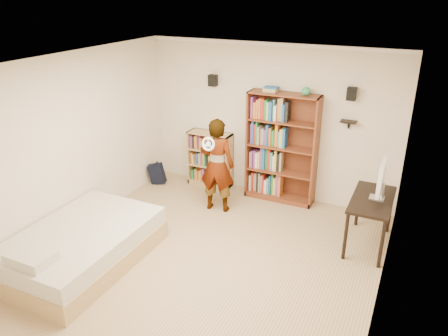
# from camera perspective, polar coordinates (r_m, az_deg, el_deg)

# --- Properties ---
(ground) EXTENTS (4.50, 5.00, 0.01)m
(ground) POSITION_cam_1_polar(r_m,az_deg,el_deg) (6.19, -2.54, -12.26)
(ground) COLOR tan
(ground) RESTS_ON ground
(room_shell) EXTENTS (4.52, 5.02, 2.71)m
(room_shell) POSITION_cam_1_polar(r_m,az_deg,el_deg) (5.38, -2.87, 3.29)
(room_shell) COLOR #EDE4CB
(room_shell) RESTS_ON ground
(crown_molding) EXTENTS (4.50, 5.00, 0.06)m
(crown_molding) POSITION_cam_1_polar(r_m,az_deg,el_deg) (5.14, -3.07, 12.87)
(crown_molding) COLOR white
(crown_molding) RESTS_ON room_shell
(speaker_left) EXTENTS (0.14, 0.12, 0.20)m
(speaker_left) POSITION_cam_1_polar(r_m,az_deg,el_deg) (7.84, -1.47, 11.37)
(speaker_left) COLOR black
(speaker_left) RESTS_ON room_shell
(speaker_right) EXTENTS (0.14, 0.12, 0.20)m
(speaker_right) POSITION_cam_1_polar(r_m,az_deg,el_deg) (7.12, 16.33, 9.28)
(speaker_right) COLOR black
(speaker_right) RESTS_ON room_shell
(wall_shelf) EXTENTS (0.25, 0.16, 0.02)m
(wall_shelf) POSITION_cam_1_polar(r_m,az_deg,el_deg) (7.24, 15.95, 5.84)
(wall_shelf) COLOR black
(wall_shelf) RESTS_ON room_shell
(tall_bookshelf) EXTENTS (1.21, 0.35, 1.92)m
(tall_bookshelf) POSITION_cam_1_polar(r_m,az_deg,el_deg) (7.56, 7.53, 2.54)
(tall_bookshelf) COLOR brown
(tall_bookshelf) RESTS_ON ground
(low_bookshelf) EXTENTS (0.83, 0.31, 1.04)m
(low_bookshelf) POSITION_cam_1_polar(r_m,az_deg,el_deg) (8.23, -1.83, 1.18)
(low_bookshelf) COLOR tan
(low_bookshelf) RESTS_ON ground
(computer_desk) EXTENTS (0.56, 1.11, 0.76)m
(computer_desk) POSITION_cam_1_polar(r_m,az_deg,el_deg) (6.72, 18.43, -6.68)
(computer_desk) COLOR black
(computer_desk) RESTS_ON ground
(imac) EXTENTS (0.13, 0.56, 0.56)m
(imac) POSITION_cam_1_polar(r_m,az_deg,el_deg) (6.45, 19.62, -1.55)
(imac) COLOR white
(imac) RESTS_ON computer_desk
(daybed) EXTENTS (1.40, 2.16, 0.64)m
(daybed) POSITION_cam_1_polar(r_m,az_deg,el_deg) (6.34, -18.13, -9.19)
(daybed) COLOR beige
(daybed) RESTS_ON ground
(person) EXTENTS (0.64, 0.47, 1.61)m
(person) POSITION_cam_1_polar(r_m,az_deg,el_deg) (7.20, -0.93, 0.33)
(person) COLOR black
(person) RESTS_ON ground
(wii_wheel) EXTENTS (0.23, 0.09, 0.23)m
(wii_wheel) POSITION_cam_1_polar(r_m,az_deg,el_deg) (6.78, -2.07, 3.15)
(wii_wheel) COLOR white
(wii_wheel) RESTS_ON person
(navy_bag) EXTENTS (0.35, 0.28, 0.41)m
(navy_bag) POSITION_cam_1_polar(r_m,az_deg,el_deg) (8.49, -8.75, -0.69)
(navy_bag) COLOR black
(navy_bag) RESTS_ON ground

